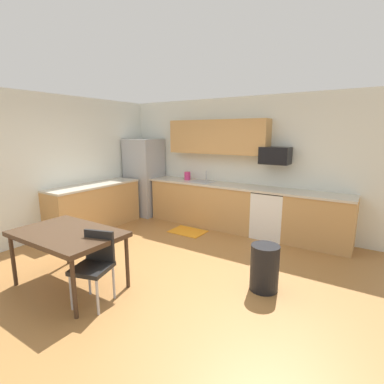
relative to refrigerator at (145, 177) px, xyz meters
The scene contains 19 objects.
ground_plane 3.24m from the refrigerator, 45.52° to the right, with size 12.00×12.00×0.00m, color #9E6B38.
wall_back 2.26m from the refrigerator, 11.16° to the left, with size 5.80×0.10×2.70m, color silver.
wall_left 2.31m from the refrigerator, 101.95° to the right, with size 0.10×5.80×2.70m, color silver.
cabinet_run_back 1.70m from the refrigerator, ahead, with size 2.40×0.60×0.90m, color tan.
cabinet_run_back_right 4.04m from the refrigerator, ahead, with size 1.15×0.60×0.90m, color tan.
cabinet_run_left 1.50m from the refrigerator, 94.83° to the right, with size 0.60×2.00×0.90m, color tan.
countertop_back 2.18m from the refrigerator, ahead, with size 4.80×0.64×0.04m, color beige.
countertop_left 1.43m from the refrigerator, 94.83° to the right, with size 0.64×2.00×0.04m, color beige.
upper_cabinets_back 2.13m from the refrigerator, ahead, with size 2.20×0.34×0.70m, color tan.
refrigerator is the anchor object (origin of this frame).
oven_range 3.17m from the refrigerator, ahead, with size 0.60×0.60×0.91m.
microwave 3.21m from the refrigerator, ahead, with size 0.54×0.36×0.32m, color black.
sink_basin 1.60m from the refrigerator, ahead, with size 0.48×0.40×0.14m, color #A5A8AD.
sink_faucet 1.62m from the refrigerator, ahead, with size 0.02×0.02×0.24m, color #B2B5BA.
dining_table 3.55m from the refrigerator, 63.85° to the right, with size 1.40×0.90×0.75m.
chair_near_table 3.88m from the refrigerator, 56.61° to the right, with size 0.50×0.50×0.85m.
trash_bin 4.21m from the refrigerator, 26.88° to the right, with size 0.36×0.36×0.60m, color black.
floor_mat 1.97m from the refrigerator, 19.02° to the right, with size 0.70×0.50×0.01m, color orange.
kettle 1.19m from the refrigerator, ahead, with size 0.14×0.14×0.20m, color #CC3372.
Camera 1 is at (2.62, -3.04, 1.98)m, focal length 27.16 mm.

